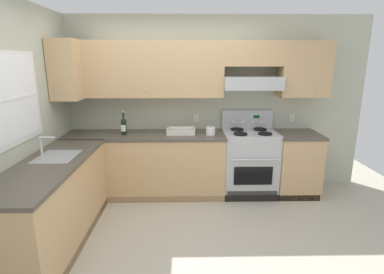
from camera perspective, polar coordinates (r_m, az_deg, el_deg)
ground_plane at (r=3.47m, az=-3.70°, el=-19.20°), size 7.04×7.04×0.00m
wall_back at (r=4.45m, az=2.01°, el=8.63°), size 4.68×0.57×2.55m
wall_left at (r=3.62m, az=-29.97°, el=3.29°), size 0.47×4.00×2.55m
counter_back_run at (r=4.39m, az=-2.56°, el=-5.23°), size 3.60×0.65×0.91m
counter_left_run at (r=3.53m, az=-24.87°, el=-11.48°), size 0.63×1.91×1.13m
stove at (r=4.48m, az=10.78°, el=-4.68°), size 0.76×0.62×1.20m
wine_bottle at (r=4.29m, az=-12.82°, el=2.15°), size 0.07×0.08×0.34m
bowl at (r=4.28m, az=-2.11°, el=0.99°), size 0.40×0.28×0.07m
paper_towel_roll at (r=4.19m, az=3.54°, el=1.14°), size 0.13×0.13×0.11m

